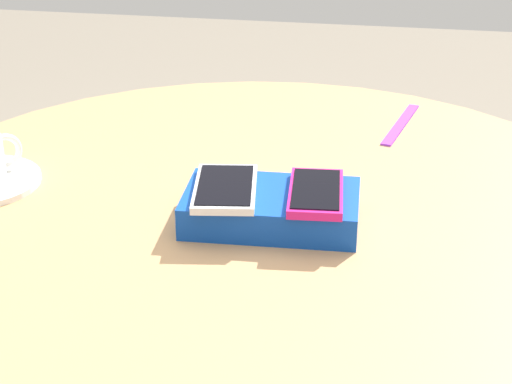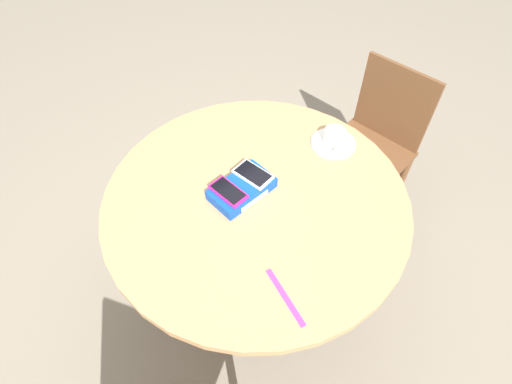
# 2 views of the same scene
# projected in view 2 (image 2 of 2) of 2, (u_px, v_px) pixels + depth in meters

# --- Properties ---
(ground_plane) EXTENTS (8.00, 8.00, 0.00)m
(ground_plane) POSITION_uv_depth(u_px,v_px,m) (256.00, 298.00, 1.93)
(ground_plane) COLOR gray
(round_table) EXTENTS (1.02, 1.02, 0.78)m
(round_table) POSITION_uv_depth(u_px,v_px,m) (256.00, 218.00, 1.42)
(round_table) COLOR #2D2D2D
(round_table) RESTS_ON ground_plane
(phone_box) EXTENTS (0.22, 0.13, 0.04)m
(phone_box) POSITION_uv_depth(u_px,v_px,m) (242.00, 189.00, 1.32)
(phone_box) COLOR #0F42AD
(phone_box) RESTS_ON round_table
(phone_magenta) EXTENTS (0.07, 0.13, 0.01)m
(phone_magenta) POSITION_uv_depth(u_px,v_px,m) (228.00, 192.00, 1.28)
(phone_magenta) COLOR #D11975
(phone_magenta) RESTS_ON phone_box
(phone_white) EXTENTS (0.09, 0.14, 0.01)m
(phone_white) POSITION_uv_depth(u_px,v_px,m) (253.00, 174.00, 1.33)
(phone_white) COLOR silver
(phone_white) RESTS_ON phone_box
(saucer) EXTENTS (0.17, 0.17, 0.01)m
(saucer) POSITION_uv_depth(u_px,v_px,m) (333.00, 143.00, 1.48)
(saucer) COLOR white
(saucer) RESTS_ON round_table
(coffee_cup) EXTENTS (0.09, 0.09, 0.06)m
(coffee_cup) POSITION_uv_depth(u_px,v_px,m) (334.00, 137.00, 1.46)
(coffee_cup) COLOR white
(coffee_cup) RESTS_ON saucer
(lanyard_strap) EXTENTS (0.06, 0.19, 0.00)m
(lanyard_strap) POSITION_uv_depth(u_px,v_px,m) (285.00, 297.00, 1.09)
(lanyard_strap) COLOR purple
(lanyard_strap) RESTS_ON round_table
(chair_far_side) EXTENTS (0.42, 0.42, 0.83)m
(chair_far_side) POSITION_uv_depth(u_px,v_px,m) (371.00, 147.00, 1.98)
(chair_far_side) COLOR brown
(chair_far_side) RESTS_ON ground_plane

